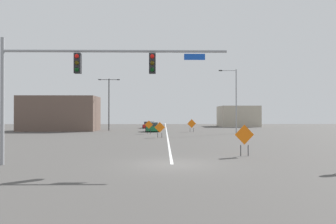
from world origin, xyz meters
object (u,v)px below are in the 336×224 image
(construction_sign_median_near, at_px, (192,124))
(car_red_distant, at_px, (149,125))
(traffic_signal_assembly, at_px, (79,72))
(street_lamp_near_right, at_px, (109,100))
(construction_sign_left_shoulder, at_px, (244,136))
(construction_sign_median_far, at_px, (160,128))
(construction_sign_right_shoulder, at_px, (149,125))
(car_green_passing, at_px, (153,127))
(street_lamp_far_right, at_px, (235,98))

(construction_sign_median_near, distance_m, car_red_distant, 15.40)
(traffic_signal_assembly, bearing_deg, street_lamp_near_right, 97.41)
(construction_sign_median_near, bearing_deg, traffic_signal_assembly, -105.96)
(construction_sign_median_near, xyz_separation_m, car_red_distant, (-6.93, 13.73, -0.58))
(traffic_signal_assembly, distance_m, construction_sign_left_shoulder, 10.61)
(construction_sign_median_far, distance_m, construction_sign_right_shoulder, 6.93)
(traffic_signal_assembly, relative_size, car_red_distant, 2.77)
(construction_sign_right_shoulder, relative_size, car_green_passing, 0.47)
(construction_sign_left_shoulder, bearing_deg, construction_sign_right_shoulder, 107.50)
(street_lamp_far_right, height_order, construction_sign_right_shoulder, street_lamp_far_right)
(construction_sign_median_near, relative_size, car_green_passing, 0.50)
(traffic_signal_assembly, xyz_separation_m, street_lamp_far_right, (14.11, 26.08, 0.04))
(construction_sign_median_near, xyz_separation_m, construction_sign_right_shoulder, (-6.13, -4.37, -0.04))
(street_lamp_near_right, distance_m, construction_sign_right_shoulder, 11.79)
(construction_sign_left_shoulder, height_order, car_green_passing, construction_sign_left_shoulder)
(traffic_signal_assembly, xyz_separation_m, construction_sign_right_shoulder, (2.42, 25.55, -3.67))
(traffic_signal_assembly, relative_size, street_lamp_near_right, 1.40)
(construction_sign_median_far, xyz_separation_m, car_red_distant, (-2.34, 24.86, -0.49))
(street_lamp_near_right, xyz_separation_m, construction_sign_median_far, (8.43, -15.54, -3.86))
(street_lamp_far_right, height_order, construction_sign_left_shoulder, street_lamp_far_right)
(traffic_signal_assembly, distance_m, street_lamp_near_right, 34.61)
(construction_sign_left_shoulder, bearing_deg, construction_sign_median_far, 109.44)
(street_lamp_near_right, relative_size, construction_sign_right_shoulder, 4.66)
(construction_sign_median_far, xyz_separation_m, construction_sign_left_shoulder, (5.51, -15.60, 0.15))
(traffic_signal_assembly, height_order, construction_sign_left_shoulder, traffic_signal_assembly)
(street_lamp_far_right, height_order, car_green_passing, street_lamp_far_right)
(car_red_distant, relative_size, car_green_passing, 1.11)
(construction_sign_left_shoulder, distance_m, car_red_distant, 41.22)
(street_lamp_far_right, distance_m, construction_sign_right_shoulder, 12.27)
(car_red_distant, distance_m, car_green_passing, 12.57)
(construction_sign_right_shoulder, bearing_deg, traffic_signal_assembly, -95.42)
(street_lamp_near_right, distance_m, construction_sign_median_near, 14.25)
(construction_sign_right_shoulder, bearing_deg, street_lamp_near_right, 128.12)
(traffic_signal_assembly, distance_m, car_green_passing, 31.52)
(car_red_distant, bearing_deg, street_lamp_far_right, -54.61)
(construction_sign_median_far, height_order, construction_sign_left_shoulder, construction_sign_left_shoulder)
(construction_sign_median_far, bearing_deg, construction_sign_right_shoulder, 102.84)
(street_lamp_far_right, height_order, car_red_distant, street_lamp_far_right)
(traffic_signal_assembly, bearing_deg, construction_sign_median_far, 78.09)
(construction_sign_median_far, relative_size, construction_sign_right_shoulder, 0.98)
(street_lamp_near_right, bearing_deg, traffic_signal_assembly, -82.59)
(construction_sign_median_near, bearing_deg, car_red_distant, 116.79)
(street_lamp_near_right, bearing_deg, car_green_passing, -23.97)
(traffic_signal_assembly, height_order, construction_sign_right_shoulder, traffic_signal_assembly)
(construction_sign_right_shoulder, distance_m, car_red_distant, 18.13)
(street_lamp_near_right, bearing_deg, construction_sign_right_shoulder, -51.88)
(street_lamp_near_right, height_order, car_green_passing, street_lamp_near_right)
(construction_sign_median_far, bearing_deg, construction_sign_median_near, 67.57)
(construction_sign_median_near, bearing_deg, street_lamp_near_right, 161.31)
(street_lamp_far_right, xyz_separation_m, construction_sign_right_shoulder, (-11.68, -0.53, -3.71))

